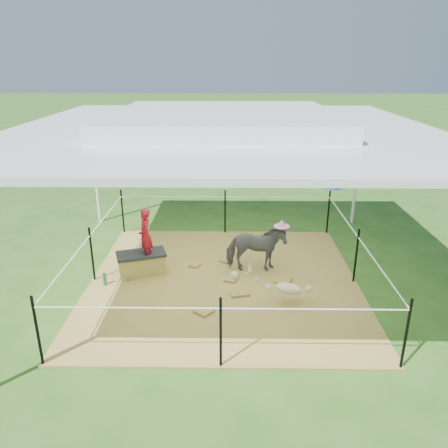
{
  "coord_description": "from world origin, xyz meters",
  "views": [
    {
      "loc": [
        0.1,
        -6.75,
        3.63
      ],
      "look_at": [
        0.0,
        0.6,
        0.85
      ],
      "focal_mm": 35.0,
      "sensor_mm": 36.0,
      "label": 1
    }
  ],
  "objects_px": {
    "straw_bale": "(142,264)",
    "woman": "(145,230)",
    "pony": "(256,248)",
    "green_bottle": "(105,279)",
    "picnic_table_near": "(273,158)",
    "foal": "(289,287)",
    "distant_person": "(313,160)",
    "trash_barrel": "(334,172)",
    "picnic_table_far": "(380,154)"
  },
  "relations": [
    {
      "from": "straw_bale",
      "to": "green_bottle",
      "type": "xyz_separation_m",
      "value": [
        -0.55,
        -0.45,
        -0.07
      ]
    },
    {
      "from": "foal",
      "to": "distant_person",
      "type": "height_order",
      "value": "distant_person"
    },
    {
      "from": "woman",
      "to": "picnic_table_near",
      "type": "xyz_separation_m",
      "value": [
        2.99,
        8.24,
        -0.51
      ]
    },
    {
      "from": "foal",
      "to": "trash_barrel",
      "type": "height_order",
      "value": "trash_barrel"
    },
    {
      "from": "picnic_table_near",
      "to": "pony",
      "type": "bearing_deg",
      "value": -112.7
    },
    {
      "from": "foal",
      "to": "trash_barrel",
      "type": "distance_m",
      "value": 7.11
    },
    {
      "from": "straw_bale",
      "to": "picnic_table_far",
      "type": "bearing_deg",
      "value": 51.98
    },
    {
      "from": "woman",
      "to": "picnic_table_far",
      "type": "height_order",
      "value": "woman"
    },
    {
      "from": "picnic_table_near",
      "to": "picnic_table_far",
      "type": "height_order",
      "value": "picnic_table_near"
    },
    {
      "from": "straw_bale",
      "to": "distant_person",
      "type": "relative_size",
      "value": 0.75
    },
    {
      "from": "pony",
      "to": "distant_person",
      "type": "bearing_deg",
      "value": -19.18
    },
    {
      "from": "picnic_table_near",
      "to": "distant_person",
      "type": "xyz_separation_m",
      "value": [
        1.22,
        -0.96,
        0.17
      ]
    },
    {
      "from": "woman",
      "to": "distant_person",
      "type": "distance_m",
      "value": 8.41
    },
    {
      "from": "straw_bale",
      "to": "pony",
      "type": "relative_size",
      "value": 0.76
    },
    {
      "from": "distant_person",
      "to": "pony",
      "type": "bearing_deg",
      "value": 63.23
    },
    {
      "from": "woman",
      "to": "pony",
      "type": "relative_size",
      "value": 0.91
    },
    {
      "from": "green_bottle",
      "to": "distant_person",
      "type": "height_order",
      "value": "distant_person"
    },
    {
      "from": "woman",
      "to": "green_bottle",
      "type": "bearing_deg",
      "value": -74.02
    },
    {
      "from": "green_bottle",
      "to": "pony",
      "type": "height_order",
      "value": "pony"
    },
    {
      "from": "pony",
      "to": "picnic_table_far",
      "type": "relative_size",
      "value": 0.63
    },
    {
      "from": "straw_bale",
      "to": "woman",
      "type": "relative_size",
      "value": 0.83
    },
    {
      "from": "woman",
      "to": "picnic_table_far",
      "type": "distance_m",
      "value": 11.51
    },
    {
      "from": "straw_bale",
      "to": "distant_person",
      "type": "distance_m",
      "value": 8.46
    },
    {
      "from": "green_bottle",
      "to": "trash_barrel",
      "type": "relative_size",
      "value": 0.24
    },
    {
      "from": "green_bottle",
      "to": "picnic_table_near",
      "type": "relative_size",
      "value": 0.13
    },
    {
      "from": "woman",
      "to": "trash_barrel",
      "type": "distance_m",
      "value": 7.38
    },
    {
      "from": "straw_bale",
      "to": "picnic_table_near",
      "type": "relative_size",
      "value": 0.47
    },
    {
      "from": "green_bottle",
      "to": "distant_person",
      "type": "bearing_deg",
      "value": 57.83
    },
    {
      "from": "straw_bale",
      "to": "green_bottle",
      "type": "height_order",
      "value": "straw_bale"
    },
    {
      "from": "picnic_table_far",
      "to": "green_bottle",
      "type": "bearing_deg",
      "value": -123.25
    },
    {
      "from": "foal",
      "to": "distant_person",
      "type": "bearing_deg",
      "value": 99.43
    },
    {
      "from": "foal",
      "to": "picnic_table_near",
      "type": "distance_m",
      "value": 9.25
    },
    {
      "from": "trash_barrel",
      "to": "distant_person",
      "type": "xyz_separation_m",
      "value": [
        -0.36,
        1.49,
        0.06
      ]
    },
    {
      "from": "picnic_table_far",
      "to": "woman",
      "type": "bearing_deg",
      "value": -122.13
    },
    {
      "from": "distant_person",
      "to": "trash_barrel",
      "type": "bearing_deg",
      "value": 94.32
    },
    {
      "from": "green_bottle",
      "to": "picnic_table_far",
      "type": "xyz_separation_m",
      "value": [
        7.67,
        9.55,
        0.21
      ]
    },
    {
      "from": "trash_barrel",
      "to": "straw_bale",
      "type": "bearing_deg",
      "value": -128.91
    },
    {
      "from": "woman",
      "to": "pony",
      "type": "xyz_separation_m",
      "value": [
        1.93,
        0.12,
        -0.39
      ]
    },
    {
      "from": "straw_bale",
      "to": "foal",
      "type": "xyz_separation_m",
      "value": [
        2.5,
        -0.99,
        0.11
      ]
    },
    {
      "from": "woman",
      "to": "picnic_table_far",
      "type": "xyz_separation_m",
      "value": [
        7.02,
        9.1,
        -0.51
      ]
    },
    {
      "from": "distant_person",
      "to": "foal",
      "type": "bearing_deg",
      "value": 68.5
    },
    {
      "from": "trash_barrel",
      "to": "picnic_table_near",
      "type": "bearing_deg",
      "value": 122.74
    },
    {
      "from": "straw_bale",
      "to": "green_bottle",
      "type": "distance_m",
      "value": 0.71
    },
    {
      "from": "green_bottle",
      "to": "foal",
      "type": "distance_m",
      "value": 3.1
    },
    {
      "from": "straw_bale",
      "to": "pony",
      "type": "distance_m",
      "value": 2.06
    },
    {
      "from": "pony",
      "to": "picnic_table_near",
      "type": "height_order",
      "value": "pony"
    },
    {
      "from": "trash_barrel",
      "to": "picnic_table_far",
      "type": "relative_size",
      "value": 0.56
    },
    {
      "from": "distant_person",
      "to": "picnic_table_far",
      "type": "bearing_deg",
      "value": -156.04
    },
    {
      "from": "woman",
      "to": "green_bottle",
      "type": "distance_m",
      "value": 1.07
    },
    {
      "from": "pony",
      "to": "picnic_table_near",
      "type": "bearing_deg",
      "value": -8.92
    }
  ]
}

